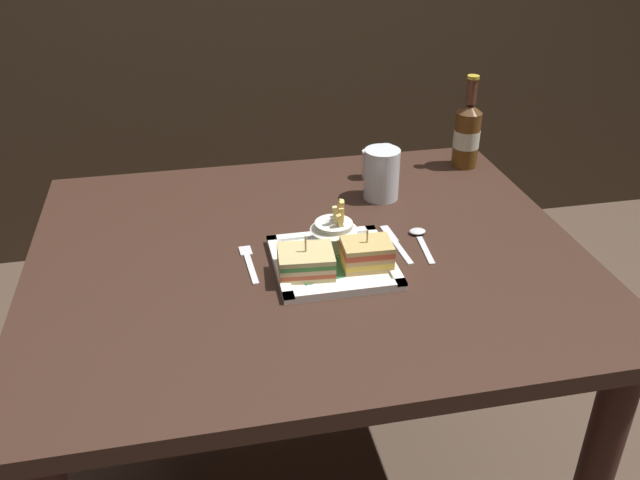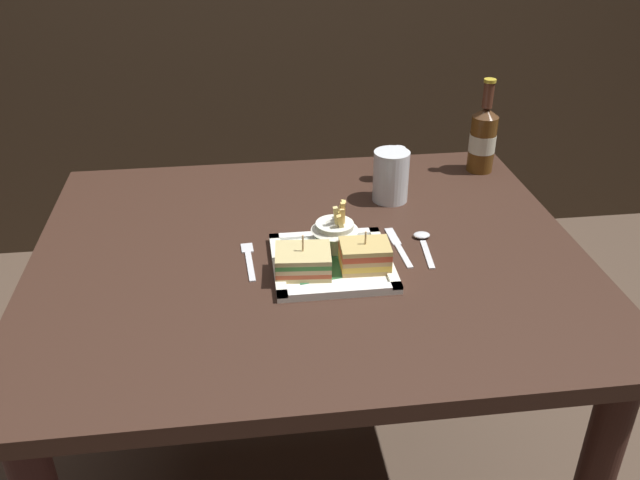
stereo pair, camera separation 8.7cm
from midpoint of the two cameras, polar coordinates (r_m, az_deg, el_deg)
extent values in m
cube|color=#362118|center=(1.38, 0.86, -1.46)|extent=(1.11, 0.93, 0.03)
cylinder|color=#342414|center=(1.92, -15.41, -5.82)|extent=(0.07, 0.07, 0.70)
cylinder|color=black|center=(2.00, 12.96, -3.82)|extent=(0.07, 0.07, 0.70)
cube|color=white|center=(1.31, 2.91, -2.04)|extent=(0.23, 0.23, 0.01)
cube|color=#2E6E3C|center=(1.31, 2.92, -1.82)|extent=(0.18, 0.15, 0.00)
cube|color=white|center=(1.22, 3.77, -4.29)|extent=(0.23, 0.02, 0.01)
cube|color=white|center=(1.40, 2.18, 0.49)|extent=(0.23, 0.02, 0.01)
cube|color=white|center=(1.30, -1.67, -2.05)|extent=(0.02, 0.23, 0.01)
cube|color=white|center=(1.33, 7.39, -1.42)|extent=(0.02, 0.23, 0.01)
cube|color=tan|center=(1.27, 0.53, -2.55)|extent=(0.11, 0.09, 0.01)
cube|color=#C25232|center=(1.27, 0.53, -2.20)|extent=(0.11, 0.09, 0.01)
cube|color=tan|center=(1.26, 0.53, -1.85)|extent=(0.11, 0.09, 0.01)
cube|color=#438A3E|center=(1.26, 0.53, -1.50)|extent=(0.11, 0.09, 0.01)
cube|color=tan|center=(1.26, 0.54, -1.15)|extent=(0.11, 0.09, 0.01)
cylinder|color=tan|center=(1.26, 0.54, -1.21)|extent=(0.00, 0.00, 0.08)
cube|color=tan|center=(1.29, 5.73, -2.17)|extent=(0.10, 0.07, 0.01)
cube|color=#EEBB44|center=(1.29, 5.75, -1.78)|extent=(0.10, 0.07, 0.01)
cube|color=tan|center=(1.28, 5.78, -1.37)|extent=(0.10, 0.07, 0.01)
cube|color=#C94B2E|center=(1.28, 5.80, -0.97)|extent=(0.10, 0.07, 0.01)
cube|color=tan|center=(1.27, 5.82, -0.56)|extent=(0.10, 0.07, 0.01)
cylinder|color=tan|center=(1.28, 5.81, -0.86)|extent=(0.00, 0.00, 0.08)
cylinder|color=silver|center=(1.34, 3.10, 0.37)|extent=(0.08, 0.08, 0.06)
cone|color=white|center=(1.33, 3.13, 1.31)|extent=(0.10, 0.10, 0.02)
cube|color=#DFC65B|center=(1.34, 3.20, 1.45)|extent=(0.02, 0.01, 0.05)
cube|color=#E7D181|center=(1.32, 3.34, 1.53)|extent=(0.02, 0.01, 0.07)
cube|color=#F9CF81|center=(1.33, 3.74, 1.56)|extent=(0.01, 0.01, 0.06)
cube|color=#EBC766|center=(1.35, 3.51, 2.19)|extent=(0.02, 0.02, 0.06)
cube|color=#F1CB6F|center=(1.32, 3.73, 1.15)|extent=(0.02, 0.02, 0.05)
cube|color=#EEC269|center=(1.33, 3.80, 1.81)|extent=(0.01, 0.01, 0.07)
cylinder|color=brown|center=(1.76, 15.00, 7.87)|extent=(0.07, 0.07, 0.14)
cone|color=#50331D|center=(1.73, 15.35, 10.41)|extent=(0.07, 0.07, 0.02)
cylinder|color=brown|center=(1.72, 15.55, 11.75)|extent=(0.03, 0.03, 0.06)
cylinder|color=gold|center=(1.71, 15.71, 12.87)|extent=(0.03, 0.03, 0.01)
cylinder|color=beige|center=(1.75, 15.01, 7.95)|extent=(0.07, 0.07, 0.05)
cylinder|color=silver|center=(1.56, 7.64, 5.36)|extent=(0.08, 0.08, 0.12)
cylinder|color=silver|center=(1.57, 7.57, 4.46)|extent=(0.07, 0.07, 0.06)
cube|color=silver|center=(1.31, -4.05, -2.28)|extent=(0.02, 0.11, 0.00)
cube|color=silver|center=(1.37, -4.40, -0.72)|extent=(0.03, 0.04, 0.00)
cube|color=silver|center=(1.36, 8.96, -1.38)|extent=(0.02, 0.09, 0.00)
cube|color=silver|center=(1.42, 7.94, 0.26)|extent=(0.02, 0.07, 0.00)
cube|color=silver|center=(1.37, 10.91, -1.24)|extent=(0.02, 0.11, 0.00)
ellipsoid|color=silver|center=(1.43, 10.35, 0.39)|extent=(0.04, 0.03, 0.01)
cylinder|color=silver|center=(1.67, 6.75, 6.07)|extent=(0.04, 0.04, 0.06)
cylinder|color=white|center=(1.68, 6.72, 5.69)|extent=(0.03, 0.03, 0.03)
cylinder|color=silver|center=(1.66, 6.82, 7.20)|extent=(0.04, 0.04, 0.01)
cylinder|color=silver|center=(1.68, 8.10, 6.30)|extent=(0.03, 0.03, 0.07)
cylinder|color=#302B29|center=(1.69, 8.07, 5.85)|extent=(0.03, 0.03, 0.04)
cylinder|color=silver|center=(1.66, 8.20, 7.59)|extent=(0.03, 0.03, 0.01)
camera|label=1|loc=(0.04, -88.11, 1.08)|focal=37.72mm
camera|label=2|loc=(0.04, 91.89, -1.08)|focal=37.72mm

